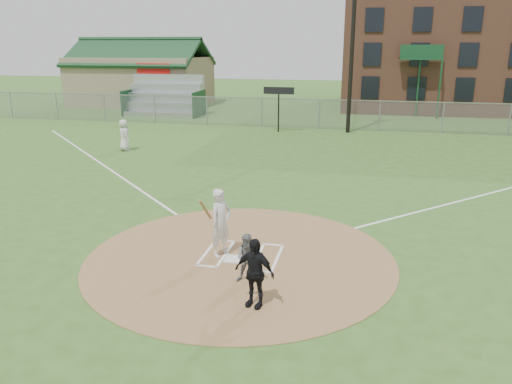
% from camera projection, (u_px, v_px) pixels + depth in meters
% --- Properties ---
extents(ground, '(140.00, 140.00, 0.00)m').
position_uv_depth(ground, '(240.00, 258.00, 13.62)').
color(ground, '#345F20').
rests_on(ground, ground).
extents(dirt_circle, '(8.40, 8.40, 0.02)m').
position_uv_depth(dirt_circle, '(240.00, 258.00, 13.62)').
color(dirt_circle, '#997548').
rests_on(dirt_circle, ground).
extents(home_plate, '(0.53, 0.53, 0.03)m').
position_uv_depth(home_plate, '(234.00, 259.00, 13.46)').
color(home_plate, white).
rests_on(home_plate, dirt_circle).
extents(foul_line_first, '(17.04, 17.04, 0.01)m').
position_uv_depth(foul_line_first, '(510.00, 188.00, 20.18)').
color(foul_line_first, white).
rests_on(foul_line_first, ground).
extents(foul_line_third, '(17.04, 17.04, 0.01)m').
position_uv_depth(foul_line_third, '(104.00, 166.00, 23.90)').
color(foul_line_third, white).
rests_on(foul_line_third, ground).
extents(catcher, '(0.61, 0.48, 1.24)m').
position_uv_depth(catcher, '(248.00, 259.00, 12.04)').
color(catcher, slate).
rests_on(catcher, dirt_circle).
extents(umpire, '(1.00, 0.60, 1.59)m').
position_uv_depth(umpire, '(254.00, 273.00, 10.89)').
color(umpire, black).
rests_on(umpire, dirt_circle).
extents(ondeck_player, '(0.98, 0.95, 1.70)m').
position_uv_depth(ondeck_player, '(124.00, 135.00, 27.07)').
color(ondeck_player, silver).
rests_on(ondeck_player, ground).
extents(batters_boxes, '(2.08, 1.88, 0.01)m').
position_uv_depth(batters_boxes, '(242.00, 255.00, 13.75)').
color(batters_boxes, white).
rests_on(batters_boxes, dirt_circle).
extents(batter_at_plate, '(0.75, 1.11, 1.89)m').
position_uv_depth(batter_at_plate, '(221.00, 223.00, 13.50)').
color(batter_at_plate, silver).
rests_on(batter_at_plate, dirt_circle).
extents(outfield_fence, '(56.08, 0.08, 2.03)m').
position_uv_depth(outfield_fence, '(319.00, 114.00, 33.92)').
color(outfield_fence, slate).
rests_on(outfield_fence, ground).
extents(bleachers, '(6.08, 3.20, 3.20)m').
position_uv_depth(bleachers, '(164.00, 95.00, 40.37)').
color(bleachers, '#B7BABF').
rests_on(bleachers, ground).
extents(clubhouse, '(12.20, 8.71, 6.23)m').
position_uv_depth(clubhouse, '(142.00, 79.00, 47.53)').
color(clubhouse, gray).
rests_on(clubhouse, ground).
extents(light_pole, '(1.20, 0.30, 12.22)m').
position_uv_depth(light_pole, '(353.00, 27.00, 30.97)').
color(light_pole, black).
rests_on(light_pole, ground).
extents(scoreboard_sign, '(2.00, 0.10, 2.93)m').
position_uv_depth(scoreboard_sign, '(279.00, 96.00, 32.36)').
color(scoreboard_sign, black).
rests_on(scoreboard_sign, ground).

